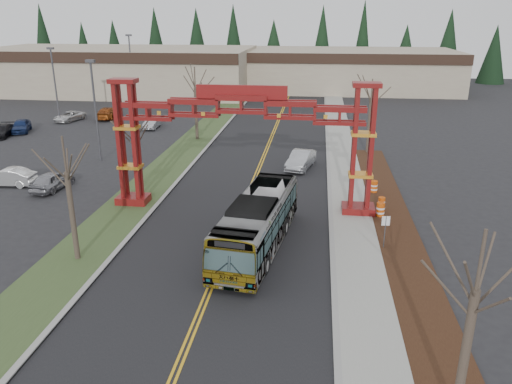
% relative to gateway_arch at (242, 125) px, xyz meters
% --- Properties ---
extents(road, '(12.00, 110.00, 0.02)m').
position_rel_gateway_arch_xyz_m(road, '(-0.00, 7.00, -5.97)').
color(road, black).
rests_on(road, ground).
extents(lane_line_left, '(0.12, 100.00, 0.01)m').
position_rel_gateway_arch_xyz_m(lane_line_left, '(-0.12, 7.00, -5.96)').
color(lane_line_left, gold).
rests_on(lane_line_left, road).
extents(lane_line_right, '(0.12, 100.00, 0.01)m').
position_rel_gateway_arch_xyz_m(lane_line_right, '(0.12, 7.00, -5.96)').
color(lane_line_right, gold).
rests_on(lane_line_right, road).
extents(curb_right, '(0.30, 110.00, 0.15)m').
position_rel_gateway_arch_xyz_m(curb_right, '(6.15, 7.00, -5.91)').
color(curb_right, gray).
rests_on(curb_right, ground).
extents(sidewalk_right, '(2.60, 110.00, 0.14)m').
position_rel_gateway_arch_xyz_m(sidewalk_right, '(7.60, 7.00, -5.91)').
color(sidewalk_right, gray).
rests_on(sidewalk_right, ground).
extents(landscape_strip, '(2.60, 50.00, 0.12)m').
position_rel_gateway_arch_xyz_m(landscape_strip, '(10.20, -8.00, -5.92)').
color(landscape_strip, black).
rests_on(landscape_strip, ground).
extents(grass_median, '(4.00, 110.00, 0.08)m').
position_rel_gateway_arch_xyz_m(grass_median, '(-8.00, 7.00, -5.94)').
color(grass_median, '#384924').
rests_on(grass_median, ground).
extents(curb_left, '(0.30, 110.00, 0.15)m').
position_rel_gateway_arch_xyz_m(curb_left, '(-6.15, 7.00, -5.91)').
color(curb_left, gray).
rests_on(curb_left, ground).
extents(gateway_arch, '(18.20, 1.60, 8.90)m').
position_rel_gateway_arch_xyz_m(gateway_arch, '(0.00, 0.00, 0.00)').
color(gateway_arch, maroon).
rests_on(gateway_arch, ground).
extents(retail_building_west, '(46.00, 22.30, 7.50)m').
position_rel_gateway_arch_xyz_m(retail_building_west, '(-30.00, 53.96, -2.22)').
color(retail_building_west, gray).
rests_on(retail_building_west, ground).
extents(retail_building_east, '(38.00, 20.30, 7.00)m').
position_rel_gateway_arch_xyz_m(retail_building_east, '(10.00, 61.95, -2.47)').
color(retail_building_east, gray).
rests_on(retail_building_east, ground).
extents(conifer_treeline, '(116.10, 5.60, 13.00)m').
position_rel_gateway_arch_xyz_m(conifer_treeline, '(0.25, 74.00, 0.50)').
color(conifer_treeline, black).
rests_on(conifer_treeline, ground).
extents(transit_bus, '(4.09, 11.58, 3.16)m').
position_rel_gateway_arch_xyz_m(transit_bus, '(1.80, -6.11, -4.40)').
color(transit_bus, '#929499').
rests_on(transit_bus, ground).
extents(silver_sedan, '(2.71, 5.01, 1.57)m').
position_rel_gateway_arch_xyz_m(silver_sedan, '(3.69, 10.32, -5.20)').
color(silver_sedan, '#A5A8AD').
rests_on(silver_sedan, ground).
extents(parked_car_near_a, '(2.06, 4.38, 1.45)m').
position_rel_gateway_arch_xyz_m(parked_car_near_a, '(-15.35, 2.24, -5.26)').
color(parked_car_near_a, gray).
rests_on(parked_car_near_a, ground).
extents(parked_car_near_b, '(4.38, 1.71, 1.42)m').
position_rel_gateway_arch_xyz_m(parked_car_near_b, '(-19.33, 2.65, -5.27)').
color(parked_car_near_b, white).
rests_on(parked_car_near_b, ground).
extents(parked_car_mid_a, '(2.57, 5.36, 1.51)m').
position_rel_gateway_arch_xyz_m(parked_car_mid_a, '(-22.34, 29.88, -5.23)').
color(parked_car_mid_a, '#904014').
rests_on(parked_car_mid_a, ground).
extents(parked_car_mid_b, '(3.21, 4.70, 1.49)m').
position_rel_gateway_arch_xyz_m(parked_car_mid_b, '(-29.17, 20.92, -5.24)').
color(parked_car_mid_b, navy).
rests_on(parked_car_mid_b, ground).
extents(parked_car_far_a, '(1.58, 4.08, 1.32)m').
position_rel_gateway_arch_xyz_m(parked_car_far_a, '(-14.72, 24.87, -5.32)').
color(parked_car_far_a, '#A2A4AA').
rests_on(parked_car_far_a, ground).
extents(parked_car_far_b, '(3.15, 4.82, 1.23)m').
position_rel_gateway_arch_xyz_m(parked_car_far_b, '(-26.64, 27.71, -5.37)').
color(parked_car_far_b, silver).
rests_on(parked_car_far_b, ground).
extents(parked_car_far_c, '(2.77, 4.79, 1.31)m').
position_rel_gateway_arch_xyz_m(parked_car_far_c, '(-30.01, 18.47, -5.33)').
color(parked_car_far_c, black).
rests_on(parked_car_far_c, ground).
extents(bare_tree_median_near, '(2.94, 2.94, 7.04)m').
position_rel_gateway_arch_xyz_m(bare_tree_median_near, '(-8.00, -8.84, -0.92)').
color(bare_tree_median_near, '#382D26').
rests_on(bare_tree_median_near, ground).
extents(bare_tree_median_mid, '(2.92, 2.92, 6.59)m').
position_rel_gateway_arch_xyz_m(bare_tree_median_mid, '(-8.00, 1.43, -1.35)').
color(bare_tree_median_mid, '#382D26').
rests_on(bare_tree_median_mid, ground).
extents(bare_tree_median_far, '(3.35, 3.35, 7.79)m').
position_rel_gateway_arch_xyz_m(bare_tree_median_far, '(-8.00, 19.81, -0.44)').
color(bare_tree_median_far, '#382D26').
rests_on(bare_tree_median_far, ground).
extents(bare_tree_right_near, '(3.07, 3.07, 6.99)m').
position_rel_gateway_arch_xyz_m(bare_tree_right_near, '(10.00, -18.37, -1.05)').
color(bare_tree_right_near, '#382D26').
rests_on(bare_tree_right_near, ground).
extents(bare_tree_right_far, '(3.03, 3.03, 7.22)m').
position_rel_gateway_arch_xyz_m(bare_tree_right_far, '(10.00, 16.30, -0.79)').
color(bare_tree_right_far, '#382D26').
rests_on(bare_tree_right_far, ground).
extents(light_pole_near, '(0.80, 0.40, 9.19)m').
position_rel_gateway_arch_xyz_m(light_pole_near, '(-15.08, 10.60, -0.67)').
color(light_pole_near, '#3F3F44').
rests_on(light_pole_near, ground).
extents(light_pole_mid, '(0.80, 0.40, 9.20)m').
position_rel_gateway_arch_xyz_m(light_pole_mid, '(-27.51, 26.77, -0.66)').
color(light_pole_mid, '#3F3F44').
rests_on(light_pole_mid, ground).
extents(light_pole_far, '(0.88, 0.44, 10.13)m').
position_rel_gateway_arch_xyz_m(light_pole_far, '(-24.04, 43.97, -0.12)').
color(light_pole_far, '#3F3F44').
rests_on(light_pole_far, ground).
extents(street_sign, '(0.47, 0.09, 2.06)m').
position_rel_gateway_arch_xyz_m(street_sign, '(9.11, -5.42, -4.50)').
color(street_sign, '#3F3F44').
rests_on(street_sign, ground).
extents(barrel_south, '(0.56, 0.56, 1.04)m').
position_rel_gateway_arch_xyz_m(barrel_south, '(9.44, -0.51, -5.46)').
color(barrel_south, '#CE4A0B').
rests_on(barrel_south, ground).
extents(barrel_mid, '(0.50, 0.50, 0.92)m').
position_rel_gateway_arch_xyz_m(barrel_mid, '(9.67, 0.95, -5.52)').
color(barrel_mid, '#CE4A0B').
rests_on(barrel_mid, ground).
extents(barrel_north, '(0.54, 0.54, 1.00)m').
position_rel_gateway_arch_xyz_m(barrel_north, '(9.48, 4.35, -5.48)').
color(barrel_north, '#CE4A0B').
rests_on(barrel_north, ground).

